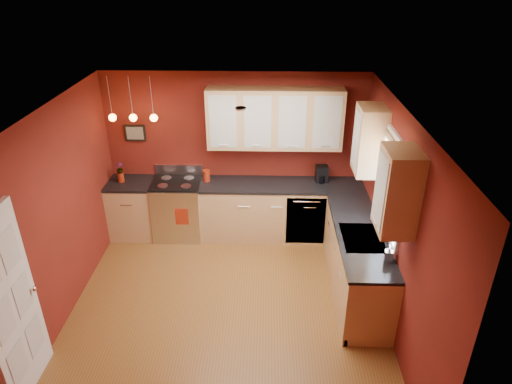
{
  "coord_description": "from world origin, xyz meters",
  "views": [
    {
      "loc": [
        0.5,
        -4.55,
        4.05
      ],
      "look_at": [
        0.35,
        1.0,
        1.2
      ],
      "focal_mm": 32.0,
      "sensor_mm": 36.0,
      "label": 1
    }
  ],
  "objects_px": {
    "gas_range": "(178,208)",
    "coffee_maker": "(322,174)",
    "sink": "(362,239)",
    "red_canister": "(206,176)",
    "soap_pump": "(389,253)"
  },
  "relations": [
    {
      "from": "sink",
      "to": "red_canister",
      "type": "xyz_separation_m",
      "value": [
        -2.15,
        1.57,
        0.12
      ]
    },
    {
      "from": "sink",
      "to": "coffee_maker",
      "type": "height_order",
      "value": "sink"
    },
    {
      "from": "sink",
      "to": "red_canister",
      "type": "height_order",
      "value": "sink"
    },
    {
      "from": "gas_range",
      "to": "sink",
      "type": "relative_size",
      "value": 1.59
    },
    {
      "from": "gas_range",
      "to": "sink",
      "type": "xyz_separation_m",
      "value": [
        2.62,
        -1.5,
        0.43
      ]
    },
    {
      "from": "red_canister",
      "to": "coffee_maker",
      "type": "distance_m",
      "value": 1.8
    },
    {
      "from": "red_canister",
      "to": "soap_pump",
      "type": "bearing_deg",
      "value": -41.25
    },
    {
      "from": "soap_pump",
      "to": "coffee_maker",
      "type": "bearing_deg",
      "value": 104.92
    },
    {
      "from": "gas_range",
      "to": "red_canister",
      "type": "xyz_separation_m",
      "value": [
        0.47,
        0.07,
        0.55
      ]
    },
    {
      "from": "gas_range",
      "to": "red_canister",
      "type": "bearing_deg",
      "value": 8.49
    },
    {
      "from": "coffee_maker",
      "to": "soap_pump",
      "type": "bearing_deg",
      "value": -80.48
    },
    {
      "from": "soap_pump",
      "to": "red_canister",
      "type": "bearing_deg",
      "value": 138.75
    },
    {
      "from": "coffee_maker",
      "to": "sink",
      "type": "bearing_deg",
      "value": -82.83
    },
    {
      "from": "gas_range",
      "to": "coffee_maker",
      "type": "height_order",
      "value": "coffee_maker"
    },
    {
      "from": "gas_range",
      "to": "red_canister",
      "type": "height_order",
      "value": "red_canister"
    }
  ]
}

